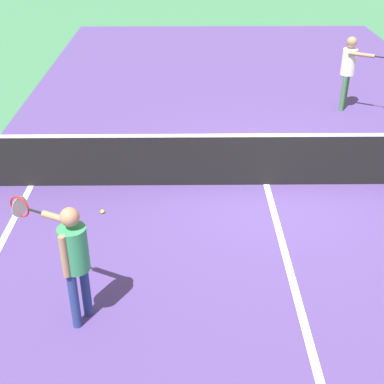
{
  "coord_description": "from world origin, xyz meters",
  "views": [
    {
      "loc": [
        -1.39,
        -8.15,
        4.53
      ],
      "look_at": [
        -1.32,
        -2.0,
        1.0
      ],
      "focal_mm": 49.93,
      "sensor_mm": 36.0,
      "label": 1
    }
  ],
  "objects_px": {
    "tennis_ball_near_net": "(102,212)",
    "net": "(268,159)",
    "player_far": "(350,65)",
    "player_near": "(73,253)"
  },
  "relations": [
    {
      "from": "net",
      "to": "player_near",
      "type": "height_order",
      "value": "player_near"
    },
    {
      "from": "player_far",
      "to": "tennis_ball_near_net",
      "type": "distance_m",
      "value": 6.84
    },
    {
      "from": "player_near",
      "to": "player_far",
      "type": "bearing_deg",
      "value": 54.42
    },
    {
      "from": "tennis_ball_near_net",
      "to": "net",
      "type": "bearing_deg",
      "value": 18.6
    },
    {
      "from": "net",
      "to": "player_far",
      "type": "xyz_separation_m",
      "value": [
        2.28,
        3.62,
        0.55
      ]
    },
    {
      "from": "player_near",
      "to": "tennis_ball_near_net",
      "type": "xyz_separation_m",
      "value": [
        -0.07,
        2.39,
        -0.94
      ]
    },
    {
      "from": "player_near",
      "to": "player_far",
      "type": "height_order",
      "value": "player_far"
    },
    {
      "from": "player_far",
      "to": "tennis_ball_near_net",
      "type": "bearing_deg",
      "value": -137.89
    },
    {
      "from": "player_far",
      "to": "tennis_ball_near_net",
      "type": "relative_size",
      "value": 25.37
    },
    {
      "from": "player_near",
      "to": "player_far",
      "type": "distance_m",
      "value": 8.52
    }
  ]
}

